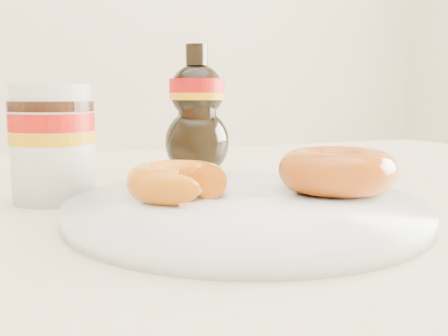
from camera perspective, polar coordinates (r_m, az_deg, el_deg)
name	(u,v)px	position (r m, az deg, el deg)	size (l,w,h in m)	color
dining_table	(171,278)	(0.52, -6.02, -12.44)	(1.40, 0.90, 0.75)	beige
plate	(246,207)	(0.42, 2.51, -4.52)	(0.30, 0.30, 0.02)	white
donut_bitten	(177,181)	(0.43, -5.39, -1.51)	(0.09, 0.09, 0.03)	#C87B0B
donut_whole	(337,170)	(0.47, 12.75, -0.24)	(0.11, 0.11, 0.04)	#964809
nutella_jar	(53,139)	(0.51, -18.98, 3.19)	(0.08, 0.08, 0.11)	white
syrup_bottle	(197,110)	(0.66, -3.09, 6.66)	(0.09, 0.07, 0.17)	black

